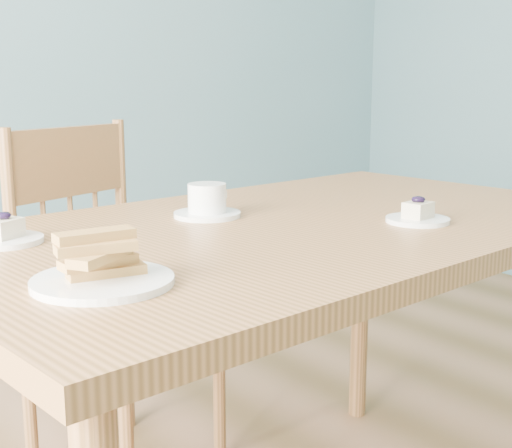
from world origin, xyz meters
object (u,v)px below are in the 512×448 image
cheesecake_plate_far (5,235)px  coffee_cup (208,203)px  dining_table (292,258)px  biscotti_plate (102,268)px  dining_chair (111,299)px  cheesecake_plate_near (418,216)px

cheesecake_plate_far → coffee_cup: (0.45, -0.02, 0.02)m
coffee_cup → dining_table: bearing=-68.1°
cheesecake_plate_far → coffee_cup: coffee_cup is taller
dining_table → biscotti_plate: biscotti_plate is taller
cheesecake_plate_far → dining_chair: bearing=46.7°
dining_chair → cheesecake_plate_far: (-0.44, -0.47, 0.33)m
dining_chair → cheesecake_plate_near: dining_chair is taller
dining_chair → biscotti_plate: size_ratio=4.69×
cheesecake_plate_near → biscotti_plate: 0.75m
dining_chair → coffee_cup: (0.01, -0.48, 0.35)m
cheesecake_plate_far → biscotti_plate: biscotti_plate is taller
dining_table → biscotti_plate: bearing=-164.8°
cheesecake_plate_far → biscotti_plate: bearing=-86.5°
biscotti_plate → dining_chair: bearing=63.5°
cheesecake_plate_near → cheesecake_plate_far: (-0.77, 0.35, 0.00)m
dining_table → cheesecake_plate_near: (0.21, -0.18, 0.10)m
biscotti_plate → dining_table: bearing=19.8°
coffee_cup → biscotti_plate: bearing=-155.4°
dining_table → coffee_cup: 0.23m
dining_chair → cheesecake_plate_near: size_ratio=7.40×
coffee_cup → cheesecake_plate_near: bearing=-60.7°
dining_table → cheesecake_plate_near: 0.29m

